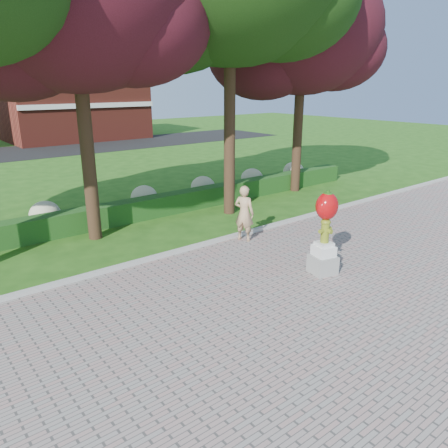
{
  "coord_description": "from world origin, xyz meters",
  "views": [
    {
      "loc": [
        -7.34,
        -7.72,
        5.04
      ],
      "look_at": [
        -0.37,
        1.0,
        1.43
      ],
      "focal_mm": 35.0,
      "sensor_mm": 36.0,
      "label": 1
    }
  ],
  "objects": [
    {
      "name": "curb",
      "position": [
        0.0,
        3.0,
        0.07
      ],
      "size": [
        40.0,
        0.18,
        0.15
      ],
      "primitive_type": "cube",
      "color": "#ADADA5",
      "rests_on": "ground"
    },
    {
      "name": "walkway",
      "position": [
        0.0,
        -4.0,
        0.02
      ],
      "size": [
        40.0,
        14.0,
        0.04
      ],
      "primitive_type": "cube",
      "color": "gray",
      "rests_on": "ground"
    },
    {
      "name": "lawn_hedge",
      "position": [
        0.0,
        7.0,
        0.4
      ],
      "size": [
        24.0,
        0.7,
        0.8
      ],
      "primitive_type": "cube",
      "color": "#144617",
      "rests_on": "ground"
    },
    {
      "name": "ground",
      "position": [
        0.0,
        0.0,
        0.0
      ],
      "size": [
        100.0,
        100.0,
        0.0
      ],
      "primitive_type": "plane",
      "color": "#225114",
      "rests_on": "ground"
    },
    {
      "name": "building_right",
      "position": [
        8.0,
        34.0,
        3.2
      ],
      "size": [
        12.0,
        8.0,
        6.4
      ],
      "primitive_type": "cube",
      "color": "maroon",
      "rests_on": "ground"
    },
    {
      "name": "hydrangea_row",
      "position": [
        0.57,
        8.0,
        0.55
      ],
      "size": [
        20.1,
        1.1,
        0.99
      ],
      "color": "beige",
      "rests_on": "ground"
    },
    {
      "name": "hydrant_sculpture",
      "position": [
        1.7,
        -0.76,
        1.28
      ],
      "size": [
        0.78,
        0.78,
        2.34
      ],
      "rotation": [
        0.0,
        0.0,
        -0.26
      ],
      "color": "gray",
      "rests_on": "walkway"
    },
    {
      "name": "woman",
      "position": [
        1.76,
        2.6,
        0.97
      ],
      "size": [
        0.68,
        0.8,
        1.86
      ],
      "primitive_type": "imported",
      "rotation": [
        0.0,
        0.0,
        1.99
      ],
      "color": "tan",
      "rests_on": "walkway"
    },
    {
      "name": "street",
      "position": [
        0.0,
        28.0,
        0.01
      ],
      "size": [
        50.0,
        8.0,
        0.02
      ],
      "primitive_type": "cube",
      "color": "black",
      "rests_on": "ground"
    },
    {
      "name": "tree_far_right",
      "position": [
        8.4,
        6.58,
        6.97
      ],
      "size": [
        7.88,
        6.72,
        10.21
      ],
      "color": "black",
      "rests_on": "ground"
    },
    {
      "name": "tree_mid_left",
      "position": [
        -2.1,
        6.08,
        7.3
      ],
      "size": [
        8.25,
        7.04,
        10.69
      ],
      "color": "black",
      "rests_on": "ground"
    }
  ]
}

